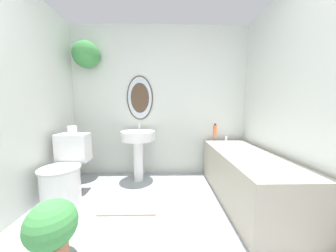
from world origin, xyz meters
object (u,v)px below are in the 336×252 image
Objects in this scene: pedestal_sink at (138,142)px; shampoo_bottle at (215,131)px; toilet_paper_roll at (72,130)px; potted_plant at (52,228)px; toilet at (65,174)px; bathtub at (246,175)px.

shampoo_bottle is at bearing 6.57° from pedestal_sink.
shampoo_bottle is 2.04m from toilet_paper_roll.
potted_plant is (-1.59, -1.51, -0.47)m from shampoo_bottle.
toilet is 2.17m from bathtub.
pedestal_sink is at bearing 73.88° from potted_plant.
pedestal_sink is 7.84× the size of toilet_paper_roll.
toilet is 0.90× the size of pedestal_sink.
shampoo_bottle is 2.24m from potted_plant.
toilet_paper_roll is at bearing 90.00° from toilet.
toilet_paper_roll is (-0.00, 0.22, 0.50)m from toilet.
shampoo_bottle is at bearing 18.59° from toilet.
shampoo_bottle is 1.88× the size of toilet_paper_roll.
pedestal_sink reaches higher than bathtub.
toilet is at bearing -146.19° from pedestal_sink.
shampoo_bottle reaches higher than bathtub.
pedestal_sink reaches higher than toilet.
toilet_paper_roll reaches higher than shampoo_bottle.
bathtub is 7.72× the size of shampoo_bottle.
pedestal_sink reaches higher than shampoo_bottle.
potted_plant is (-0.40, -1.37, -0.32)m from pedestal_sink.
bathtub is at bearing -0.65° from toilet.
pedestal_sink is at bearing 33.81° from toilet.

